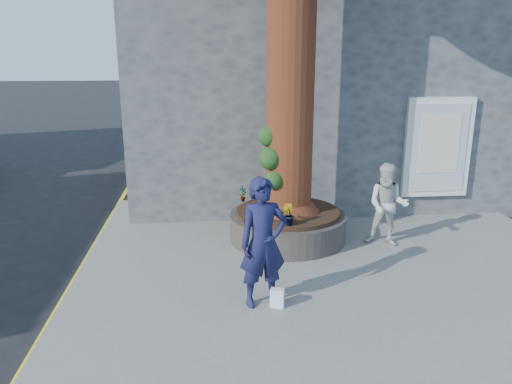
{
  "coord_description": "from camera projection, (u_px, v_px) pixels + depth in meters",
  "views": [
    {
      "loc": [
        -0.7,
        -7.29,
        3.77
      ],
      "look_at": [
        0.12,
        1.52,
        1.25
      ],
      "focal_mm": 35.0,
      "sensor_mm": 36.0,
      "label": 1
    }
  ],
  "objects": [
    {
      "name": "plant_a",
      "position": [
        243.0,
        194.0,
        10.39
      ],
      "size": [
        0.21,
        0.19,
        0.33
      ],
      "primitive_type": "imported",
      "rotation": [
        0.0,
        0.0,
        0.55
      ],
      "color": "gray",
      "rests_on": "planter"
    },
    {
      "name": "plant_b",
      "position": [
        288.0,
        215.0,
        8.98
      ],
      "size": [
        0.3,
        0.3,
        0.39
      ],
      "primitive_type": "imported",
      "rotation": [
        0.0,
        0.0,
        2.26
      ],
      "color": "gray",
      "rests_on": "planter"
    },
    {
      "name": "ground",
      "position": [
        257.0,
        292.0,
        8.08
      ],
      "size": [
        120.0,
        120.0,
        0.0
      ],
      "primitive_type": "plane",
      "color": "black",
      "rests_on": "ground"
    },
    {
      "name": "stone_shop",
      "position": [
        320.0,
        72.0,
        14.32
      ],
      "size": [
        10.3,
        8.3,
        6.3
      ],
      "color": "#494C4E",
      "rests_on": "ground"
    },
    {
      "name": "plant_c",
      "position": [
        248.0,
        218.0,
        8.93
      ],
      "size": [
        0.2,
        0.2,
        0.31
      ],
      "primitive_type": "imported",
      "rotation": [
        0.0,
        0.0,
        3.27
      ],
      "color": "gray",
      "rests_on": "planter"
    },
    {
      "name": "planter",
      "position": [
        288.0,
        225.0,
        9.95
      ],
      "size": [
        2.3,
        2.3,
        0.6
      ],
      "color": "black",
      "rests_on": "pavement"
    },
    {
      "name": "man",
      "position": [
        263.0,
        243.0,
        7.2
      ],
      "size": [
        0.79,
        0.6,
        1.94
      ],
      "primitive_type": "imported",
      "rotation": [
        0.0,
        0.0,
        0.21
      ],
      "color": "#17193F",
      "rests_on": "pavement"
    },
    {
      "name": "yellow_line",
      "position": [
        79.0,
        273.0,
        8.76
      ],
      "size": [
        0.1,
        30.0,
        0.01
      ],
      "primitive_type": "cube",
      "color": "yellow",
      "rests_on": "ground"
    },
    {
      "name": "woman",
      "position": [
        388.0,
        205.0,
        9.52
      ],
      "size": [
        0.96,
        0.87,
        1.61
      ],
      "primitive_type": "imported",
      "rotation": [
        0.0,
        0.0,
        -0.41
      ],
      "color": "silver",
      "rests_on": "pavement"
    },
    {
      "name": "plant_d",
      "position": [
        286.0,
        216.0,
        9.08
      ],
      "size": [
        0.33,
        0.34,
        0.29
      ],
      "primitive_type": "imported",
      "rotation": [
        0.0,
        0.0,
        5.24
      ],
      "color": "gray",
      "rests_on": "planter"
    },
    {
      "name": "pavement",
      "position": [
        333.0,
        260.0,
        9.15
      ],
      "size": [
        9.0,
        8.0,
        0.12
      ],
      "primitive_type": "cube",
      "color": "slate",
      "rests_on": "ground"
    },
    {
      "name": "shopping_bag",
      "position": [
        277.0,
        298.0,
        7.34
      ],
      "size": [
        0.23,
        0.17,
        0.28
      ],
      "primitive_type": "cube",
      "rotation": [
        0.0,
        0.0,
        -0.3
      ],
      "color": "white",
      "rests_on": "pavement"
    }
  ]
}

